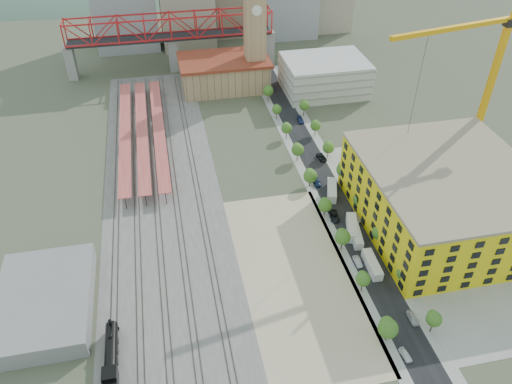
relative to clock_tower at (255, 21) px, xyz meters
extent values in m
plane|color=#474C38|center=(-8.00, -79.99, -28.70)|extent=(400.00, 400.00, 0.00)
cube|color=#605E59|center=(-44.00, -62.49, -28.67)|extent=(36.00, 165.00, 0.06)
cube|color=tan|center=(-12.00, -111.49, -28.67)|extent=(28.00, 67.00, 0.06)
cube|color=black|center=(8.00, -64.99, -28.67)|extent=(12.00, 170.00, 0.06)
cube|color=gray|center=(2.50, -64.99, -28.68)|extent=(3.00, 170.00, 0.04)
cube|color=gray|center=(13.50, -64.99, -28.68)|extent=(3.00, 170.00, 0.04)
cube|color=gray|center=(37.00, -99.99, -28.67)|extent=(50.00, 90.00, 0.06)
cube|color=#382B23|center=(-58.72, -62.49, -28.55)|extent=(0.12, 160.00, 0.18)
cube|color=#382B23|center=(-57.28, -62.49, -28.55)|extent=(0.12, 160.00, 0.18)
cube|color=#382B23|center=(-52.72, -62.49, -28.55)|extent=(0.12, 160.00, 0.18)
cube|color=#382B23|center=(-51.28, -62.49, -28.55)|extent=(0.12, 160.00, 0.18)
cube|color=#382B23|center=(-46.72, -62.49, -28.55)|extent=(0.12, 160.00, 0.18)
cube|color=#382B23|center=(-45.28, -62.49, -28.55)|extent=(0.12, 160.00, 0.18)
cube|color=#382B23|center=(-40.72, -62.49, -28.55)|extent=(0.12, 160.00, 0.18)
cube|color=#382B23|center=(-39.28, -62.49, -28.55)|extent=(0.12, 160.00, 0.18)
cube|color=#382B23|center=(-33.72, -62.49, -28.55)|extent=(0.12, 160.00, 0.18)
cube|color=#382B23|center=(-32.28, -62.49, -28.55)|extent=(0.12, 160.00, 0.18)
cube|color=#DA6154|center=(-55.00, -34.99, -24.70)|extent=(4.00, 80.00, 0.25)
cylinder|color=black|center=(-55.00, -34.99, -26.70)|extent=(0.24, 0.24, 4.00)
cube|color=#DA6154|center=(-49.00, -34.99, -24.70)|extent=(4.00, 80.00, 0.25)
cylinder|color=black|center=(-49.00, -34.99, -26.70)|extent=(0.24, 0.24, 4.00)
cube|color=#DA6154|center=(-43.00, -34.99, -24.70)|extent=(4.00, 80.00, 0.25)
cylinder|color=black|center=(-43.00, -34.99, -26.70)|extent=(0.24, 0.24, 4.00)
cube|color=tan|center=(-13.00, 2.01, -22.70)|extent=(36.00, 22.00, 12.00)
cube|color=maroon|center=(-13.00, 2.01, -16.20)|extent=(38.00, 24.00, 1.20)
cube|color=tan|center=(0.00, 0.01, -8.70)|extent=(8.00, 8.00, 40.00)
cylinder|color=white|center=(0.00, -4.09, 5.30)|extent=(4.00, 0.30, 4.00)
cube|color=silver|center=(28.00, -9.99, -21.70)|extent=(34.00, 26.00, 14.00)
cube|color=gray|center=(-78.00, 25.01, -21.20)|extent=(4.00, 6.00, 15.00)
cube|color=gray|center=(12.00, 25.01, -21.20)|extent=(4.00, 6.00, 15.00)
cube|color=gray|center=(-33.00, 25.01, -21.20)|extent=(4.00, 6.00, 15.00)
cube|color=black|center=(-33.00, 25.01, -13.20)|extent=(90.00, 9.00, 1.00)
cube|color=yellow|center=(34.00, -99.99, -19.70)|extent=(44.00, 50.00, 18.00)
cube|color=gray|center=(34.00, -99.99, -10.30)|extent=(44.60, 50.60, 0.80)
cube|color=gray|center=(-74.00, -109.99, -26.20)|extent=(22.00, 32.00, 5.00)
cube|color=#9EA0A3|center=(-53.00, 60.01, -9.70)|extent=(30.00, 25.00, 38.00)
cube|color=gray|center=(4.00, 70.01, -13.70)|extent=(24.00, 24.00, 30.00)
cube|color=brown|center=(-10.00, 80.01, -15.70)|extent=(20.00, 20.00, 26.00)
ellipsoid|color=#4C6B59|center=(-88.00, 180.01, -96.70)|extent=(396.00, 216.00, 180.00)
ellipsoid|color=#4C6B59|center=(32.00, 180.01, -120.70)|extent=(484.00, 264.00, 220.00)
ellipsoid|color=#4C6B59|center=(152.00, 180.01, -98.70)|extent=(418.00, 228.00, 190.00)
cylinder|color=black|center=(-58.00, -126.72, -26.07)|extent=(2.74, 13.15, 2.74)
cube|color=black|center=(-58.00, -133.84, -25.85)|extent=(3.07, 3.29, 3.51)
cylinder|color=black|center=(-58.00, -121.25, -24.10)|extent=(0.77, 0.77, 1.75)
sphere|color=black|center=(-58.00, -124.53, -24.64)|extent=(1.10, 1.10, 1.10)
cone|color=black|center=(-58.00, -119.28, -27.71)|extent=(2.85, 1.75, 2.85)
cube|color=#FFAE10|center=(57.85, -74.37, -5.00)|extent=(1.69, 1.69, 47.40)
cube|color=black|center=(57.85, -74.37, 19.75)|extent=(2.63, 2.63, 2.11)
cube|color=#FFAE10|center=(38.22, -78.23, 20.81)|extent=(39.52, 8.96, 1.26)
cube|color=silver|center=(8.00, -113.27, -27.36)|extent=(2.96, 9.89, 2.68)
cube|color=silver|center=(8.00, -101.79, -27.43)|extent=(4.02, 9.51, 2.53)
cube|color=silver|center=(8.00, -98.48, -27.27)|extent=(5.49, 10.78, 2.85)
cube|color=silver|center=(8.00, -80.54, -27.29)|extent=(5.74, 10.61, 2.81)
imported|color=silver|center=(5.00, -139.99, -28.03)|extent=(2.04, 4.07, 1.33)
imported|color=#AAAAB0|center=(5.00, -110.84, -28.01)|extent=(1.47, 4.20, 1.38)
imported|color=black|center=(5.00, -91.80, -27.93)|extent=(3.14, 5.77, 1.53)
imported|color=navy|center=(5.00, -74.22, -27.91)|extent=(2.30, 5.46, 1.57)
imported|color=#BBBBBB|center=(11.00, -131.06, -27.94)|extent=(1.88, 4.49, 1.52)
imported|color=#9C9CA1|center=(11.00, -93.62, -27.98)|extent=(2.17, 4.54, 1.43)
imported|color=black|center=(11.00, -60.95, -28.00)|extent=(2.91, 5.29, 1.40)
imported|color=navy|center=(11.00, -34.00, -27.97)|extent=(2.41, 5.15, 1.45)
camera|label=1|loc=(-40.43, -197.24, 66.76)|focal=35.00mm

